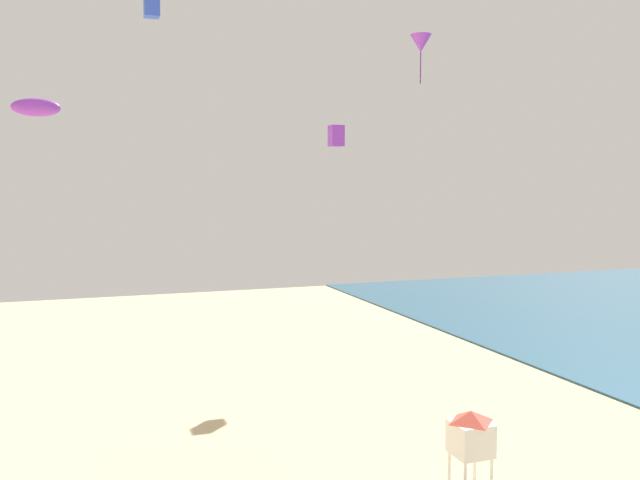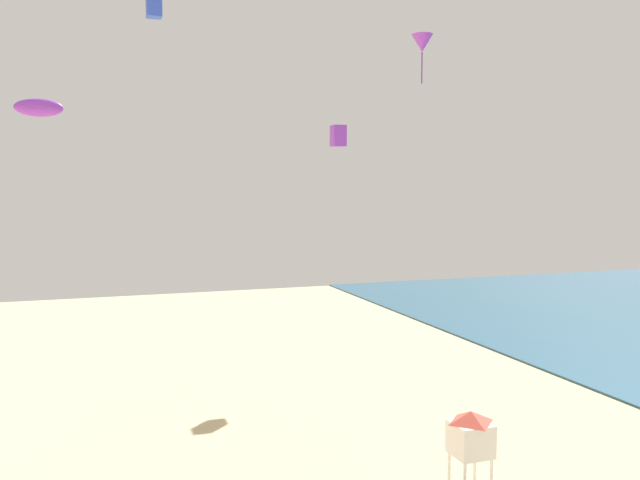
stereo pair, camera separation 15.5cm
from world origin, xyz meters
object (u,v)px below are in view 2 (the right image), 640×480
kite_blue_box (154,6)px  kite_purple_parafoil_2 (39,108)px  kite_purple_box (338,136)px  lifeguard_stand (471,434)px  kite_purple_delta (422,43)px

kite_blue_box → kite_purple_parafoil_2: size_ratio=0.47×
kite_purple_parafoil_2 → kite_purple_box: 15.94m
kite_blue_box → kite_purple_parafoil_2: (-5.69, 3.68, -4.87)m
kite_blue_box → kite_purple_box: 11.37m
lifeguard_stand → kite_purple_parafoil_2: bearing=110.6°
lifeguard_stand → kite_purple_delta: bearing=62.8°
kite_purple_delta → kite_purple_parafoil_2: kite_purple_delta is taller
kite_purple_delta → lifeguard_stand: bearing=-107.5°
lifeguard_stand → kite_purple_parafoil_2: kite_purple_parafoil_2 is taller
kite_blue_box → kite_purple_box: bearing=-9.5°
lifeguard_stand → kite_purple_delta: 15.93m
kite_purple_delta → kite_purple_parafoil_2: bearing=138.6°
kite_purple_delta → kite_purple_box: 9.03m
kite_blue_box → kite_purple_delta: bearing=-45.5°
kite_blue_box → kite_purple_delta: (9.79, -9.98, -3.14)m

